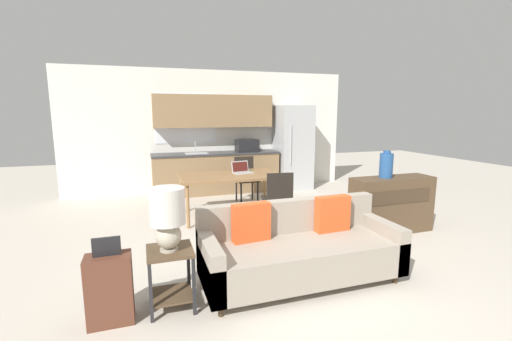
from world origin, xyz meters
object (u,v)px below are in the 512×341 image
Objects in this scene: table_lamp at (168,215)px; vase at (386,165)px; dining_table at (230,178)px; dining_chair_far_right at (246,177)px; credenza at (391,205)px; side_table at (171,269)px; refrigerator at (293,147)px; couch at (298,249)px; dining_chair_near_right at (278,197)px; laptop at (242,170)px; suitcase at (110,289)px.

vase reaches higher than table_lamp.
dining_table is 1.02m from dining_chair_far_right.
credenza is 1.41× the size of dining_chair_far_right.
dining_table is 2.86m from side_table.
refrigerator is 2.15× the size of dining_chair_far_right.
couch is at bearing 5.99° from table_lamp.
credenza reaches higher than dining_table.
dining_chair_near_right is 1.07m from laptop.
refrigerator is 3.00m from dining_chair_near_right.
refrigerator is 3.23m from vase.
couch is 2.72× the size of suitcase.
suitcase is (-1.96, -2.77, -0.47)m from laptop.
couch is at bearing -152.74° from vase.
dining_chair_far_right reaches higher than dining_table.
couch is 3.68× the size of side_table.
refrigerator is at bearing 90.26° from vase.
credenza is (3.30, 1.05, 0.04)m from side_table.
dining_chair_far_right is at bearing 63.02° from side_table.
laptop is at bearing 87.38° from couch.
laptop reaches higher than side_table.
refrigerator is at bearing 49.98° from suitcase.
dining_chair_near_right is 1.17× the size of suitcase.
dining_chair_near_right is (-1.44, 0.63, -0.51)m from vase.
vase is 0.44× the size of dining_chair_far_right.
dining_chair_far_right is at bearing 57.23° from suitcase.
couch is 1.85m from suitcase.
refrigerator reaches higher than laptop.
suitcase is at bearing -163.54° from credenza.
refrigerator reaches higher than dining_chair_near_right.
table_lamp is 0.77m from suitcase.
suitcase is at bearing 46.29° from dining_chair_near_right.
laptop reaches higher than dining_table.
side_table is at bearing -161.33° from vase.
table_lamp is (-3.17, -4.32, -0.07)m from refrigerator.
table_lamp reaches higher than side_table.
table_lamp reaches higher than credenza.
side_table is 0.45× the size of credenza.
couch is at bearing -87.10° from dining_table.
couch reaches higher than credenza.
dining_table is at bearing -50.98° from dining_chair_near_right.
credenza is at bearing -87.66° from refrigerator.
refrigerator is 2.15× the size of dining_chair_near_right.
credenza is at bearing 25.32° from couch.
dining_chair_far_right is (-1.55, 2.38, 0.09)m from credenza.
dining_chair_near_right and dining_chair_far_right have the same top height.
credenza is at bearing -10.49° from vase.
table_lamp is 0.74× the size of suitcase.
dining_table is 2.50m from vase.
suitcase is (-3.69, -1.15, -0.71)m from vase.
dining_chair_far_right reaches higher than suitcase.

